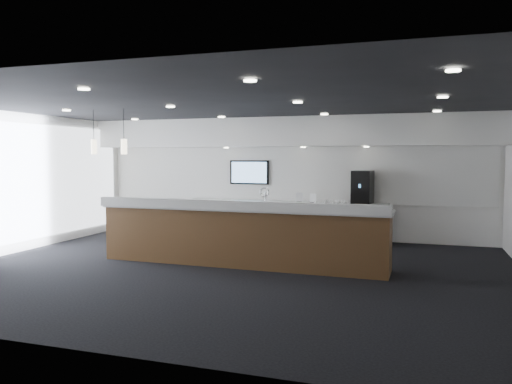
% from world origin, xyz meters
% --- Properties ---
extents(ground, '(10.00, 10.00, 0.00)m').
position_xyz_m(ground, '(0.00, 0.00, 0.00)').
color(ground, black).
rests_on(ground, ground).
extents(ceiling, '(10.00, 8.00, 0.02)m').
position_xyz_m(ceiling, '(0.00, 0.00, 3.00)').
color(ceiling, black).
rests_on(ceiling, back_wall).
extents(back_wall, '(10.00, 0.02, 3.00)m').
position_xyz_m(back_wall, '(0.00, 4.00, 1.50)').
color(back_wall, white).
rests_on(back_wall, ground).
extents(left_wall, '(0.02, 8.00, 3.00)m').
position_xyz_m(left_wall, '(-5.00, 0.00, 1.50)').
color(left_wall, white).
rests_on(left_wall, ground).
extents(soffit_bulkhead, '(10.00, 0.90, 0.70)m').
position_xyz_m(soffit_bulkhead, '(0.00, 3.55, 2.65)').
color(soffit_bulkhead, white).
rests_on(soffit_bulkhead, back_wall).
extents(alcove_panel, '(9.80, 0.06, 1.40)m').
position_xyz_m(alcove_panel, '(0.00, 3.97, 1.60)').
color(alcove_panel, white).
rests_on(alcove_panel, back_wall).
extents(window_blinds_wall, '(0.04, 7.36, 2.55)m').
position_xyz_m(window_blinds_wall, '(-4.96, 0.00, 1.50)').
color(window_blinds_wall, silver).
rests_on(window_blinds_wall, left_wall).
extents(back_credenza, '(5.06, 0.66, 0.95)m').
position_xyz_m(back_credenza, '(-0.00, 3.64, 0.48)').
color(back_credenza, '#9EA1A6').
rests_on(back_credenza, ground).
extents(wall_tv, '(1.05, 0.08, 0.62)m').
position_xyz_m(wall_tv, '(-1.00, 3.91, 1.65)').
color(wall_tv, black).
rests_on(wall_tv, back_wall).
extents(pendant_left, '(0.12, 0.12, 0.30)m').
position_xyz_m(pendant_left, '(-2.40, 0.80, 2.25)').
color(pendant_left, '#F3E5BE').
rests_on(pendant_left, ceiling).
extents(pendant_right, '(0.12, 0.12, 0.30)m').
position_xyz_m(pendant_right, '(-3.10, 0.80, 2.25)').
color(pendant_right, '#F3E5BE').
rests_on(pendant_right, ceiling).
extents(ceiling_can_lights, '(7.00, 5.00, 0.02)m').
position_xyz_m(ceiling_can_lights, '(0.00, 0.00, 2.97)').
color(ceiling_can_lights, white).
rests_on(ceiling_can_lights, ceiling).
extents(service_counter, '(5.59, 1.00, 1.49)m').
position_xyz_m(service_counter, '(-0.00, 0.50, 0.57)').
color(service_counter, brown).
rests_on(service_counter, ground).
extents(coffee_machine, '(0.51, 0.61, 0.78)m').
position_xyz_m(coffee_machine, '(1.92, 3.64, 1.34)').
color(coffee_machine, black).
rests_on(coffee_machine, back_credenza).
extents(info_sign_left, '(0.17, 0.04, 0.23)m').
position_xyz_m(info_sign_left, '(0.41, 3.56, 1.07)').
color(info_sign_left, white).
rests_on(info_sign_left, back_credenza).
extents(info_sign_right, '(0.16, 0.07, 0.21)m').
position_xyz_m(info_sign_right, '(0.76, 3.52, 1.06)').
color(info_sign_right, white).
rests_on(info_sign_right, back_credenza).
extents(cup_0, '(0.09, 0.09, 0.09)m').
position_xyz_m(cup_0, '(1.62, 3.51, 0.99)').
color(cup_0, white).
rests_on(cup_0, back_credenza).
extents(cup_1, '(0.13, 0.13, 0.09)m').
position_xyz_m(cup_1, '(1.48, 3.51, 0.99)').
color(cup_1, white).
rests_on(cup_1, back_credenza).
extents(cup_2, '(0.12, 0.12, 0.09)m').
position_xyz_m(cup_2, '(1.34, 3.51, 0.99)').
color(cup_2, white).
rests_on(cup_2, back_credenza).
extents(cup_3, '(0.12, 0.12, 0.09)m').
position_xyz_m(cup_3, '(1.20, 3.51, 0.99)').
color(cup_3, white).
rests_on(cup_3, back_credenza).
extents(cup_4, '(0.13, 0.13, 0.09)m').
position_xyz_m(cup_4, '(1.06, 3.51, 0.99)').
color(cup_4, white).
rests_on(cup_4, back_credenza).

